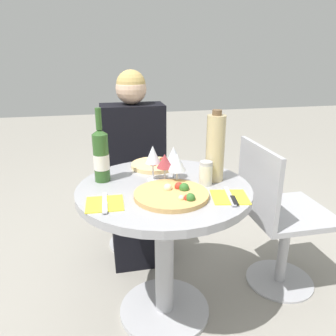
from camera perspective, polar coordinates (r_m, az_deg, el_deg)
ground_plane at (r=1.91m, az=-0.61°, el=-23.60°), size 12.00×12.00×0.00m
dining_table at (r=1.59m, az=-0.68°, el=-9.34°), size 0.80×0.80×0.72m
chair_behind_diner at (r=2.30m, az=-5.98°, el=-2.86°), size 0.43×0.43×0.86m
seated_diner at (r=2.13m, az=-5.66°, el=-1.62°), size 0.40×0.43×1.20m
chair_empty_side at (r=1.94m, az=18.55°, el=-8.34°), size 0.43×0.43×0.86m
pizza_large at (r=1.40m, az=0.80°, el=-4.58°), size 0.32×0.32×0.05m
pizza_small_far at (r=1.75m, az=-2.31°, el=0.59°), size 0.24×0.24×0.05m
wine_bottle at (r=1.56m, az=-11.58°, el=2.18°), size 0.07×0.07×0.35m
tall_carafe at (r=1.55m, az=8.24°, el=3.49°), size 0.09×0.09×0.34m
sugar_shaker at (r=1.52m, az=6.59°, el=-0.92°), size 0.06×0.06×0.11m
wine_glass_center at (r=1.52m, az=-0.57°, el=1.13°), size 0.07×0.07×0.14m
wine_glass_back_right at (r=1.56m, az=0.97°, el=2.24°), size 0.08×0.08×0.16m
wine_glass_front_right at (r=1.50m, az=1.57°, el=0.96°), size 0.08×0.08×0.15m
wine_glass_back_left at (r=1.54m, az=-2.66°, el=2.25°), size 0.07×0.07×0.17m
place_setting_left at (r=1.36m, az=-10.97°, el=-6.13°), size 0.15×0.19×0.01m
place_setting_right at (r=1.41m, az=10.76°, el=-4.99°), size 0.18×0.19×0.01m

